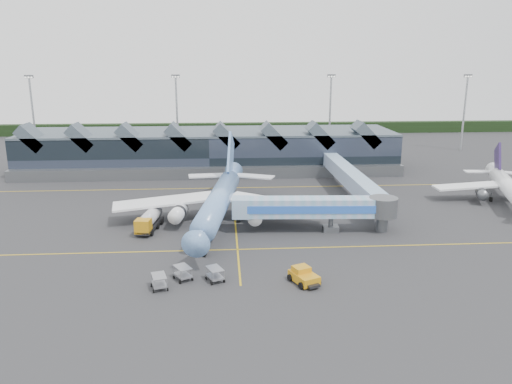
{
  "coord_description": "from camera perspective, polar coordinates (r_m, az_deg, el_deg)",
  "views": [
    {
      "loc": [
        -1.83,
        -74.9,
        26.05
      ],
      "look_at": [
        3.53,
        5.17,
        5.0
      ],
      "focal_mm": 35.0,
      "sensor_mm": 36.0,
      "label": 1
    }
  ],
  "objects": [
    {
      "name": "terminal",
      "position": [
        124.11,
        -5.29,
        4.82
      ],
      "size": [
        90.0,
        22.25,
        12.52
      ],
      "color": "black",
      "rests_on": "ground"
    },
    {
      "name": "baggage_carts",
      "position": [
        61.71,
        -8.01,
        -9.45
      ],
      "size": [
        8.82,
        5.2,
        1.71
      ],
      "rotation": [
        0.0,
        0.0,
        0.42
      ],
      "color": "gray",
      "rests_on": "ground"
    },
    {
      "name": "regional_jet",
      "position": [
        105.94,
        26.76,
        0.65
      ],
      "size": [
        25.78,
        28.87,
        10.15
      ],
      "rotation": [
        0.0,
        0.0,
        -0.32
      ],
      "color": "white",
      "rests_on": "ground"
    },
    {
      "name": "jet_bridge",
      "position": [
        78.75,
        7.79,
        -1.84
      ],
      "size": [
        25.92,
        5.18,
        5.62
      ],
      "rotation": [
        0.0,
        0.0,
        -0.06
      ],
      "color": "#7DB0D1",
      "rests_on": "ground"
    },
    {
      "name": "main_airliner",
      "position": [
        83.13,
        -4.15,
        -0.75
      ],
      "size": [
        36.16,
        41.93,
        13.48
      ],
      "rotation": [
        0.0,
        0.0,
        -0.14
      ],
      "color": "#6081C3",
      "rests_on": "ground"
    },
    {
      "name": "pushback_tug",
      "position": [
        61.49,
        5.48,
        -9.56
      ],
      "size": [
        3.89,
        4.75,
        1.91
      ],
      "rotation": [
        0.0,
        0.0,
        0.41
      ],
      "color": "#C68512",
      "rests_on": "ground"
    },
    {
      "name": "ground",
      "position": [
        79.32,
        -2.3,
        -4.49
      ],
      "size": [
        260.0,
        260.0,
        0.0
      ],
      "primitive_type": "plane",
      "color": "#27272A",
      "rests_on": "ground"
    },
    {
      "name": "taxi_stripes",
      "position": [
        88.83,
        -2.48,
        -2.37
      ],
      "size": [
        120.0,
        60.0,
        0.01
      ],
      "color": "gold",
      "rests_on": "ground"
    },
    {
      "name": "tree_line_far",
      "position": [
        186.47,
        -3.26,
        7.27
      ],
      "size": [
        260.0,
        4.0,
        4.0
      ],
      "primitive_type": "cube",
      "color": "black",
      "rests_on": "ground"
    },
    {
      "name": "fuel_truck",
      "position": [
        81.38,
        -12.04,
        -3.04
      ],
      "size": [
        3.68,
        9.21,
        3.06
      ],
      "rotation": [
        0.0,
        0.0,
        -0.16
      ],
      "color": "black",
      "rests_on": "ground"
    },
    {
      "name": "light_masts",
      "position": [
        140.24,
        5.63,
        9.08
      ],
      "size": [
        132.4,
        42.56,
        22.45
      ],
      "color": "#989CA1",
      "rests_on": "ground"
    }
  ]
}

